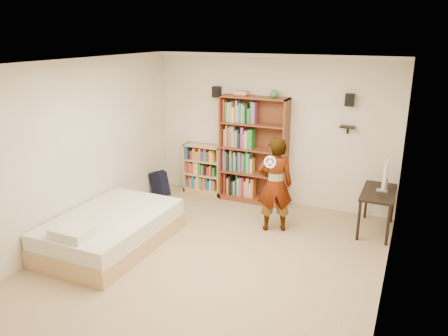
# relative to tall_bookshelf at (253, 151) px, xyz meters

# --- Properties ---
(ground) EXTENTS (4.50, 5.00, 0.01)m
(ground) POSITION_rel_tall_bookshelf_xyz_m (0.27, -2.32, -0.98)
(ground) COLOR tan
(ground) RESTS_ON ground
(room_shell) EXTENTS (4.52, 5.02, 2.71)m
(room_shell) POSITION_rel_tall_bookshelf_xyz_m (0.27, -2.32, 0.78)
(room_shell) COLOR silver
(room_shell) RESTS_ON ground
(crown_molding) EXTENTS (4.50, 5.00, 0.06)m
(crown_molding) POSITION_rel_tall_bookshelf_xyz_m (0.27, -2.32, 1.69)
(crown_molding) COLOR white
(crown_molding) RESTS_ON room_shell
(speaker_left) EXTENTS (0.14, 0.12, 0.20)m
(speaker_left) POSITION_rel_tall_bookshelf_xyz_m (-0.78, 0.08, 1.02)
(speaker_left) COLOR black
(speaker_left) RESTS_ON room_shell
(speaker_right) EXTENTS (0.14, 0.12, 0.20)m
(speaker_right) POSITION_rel_tall_bookshelf_xyz_m (1.62, 0.08, 1.02)
(speaker_right) COLOR black
(speaker_right) RESTS_ON room_shell
(wall_shelf) EXTENTS (0.25, 0.16, 0.02)m
(wall_shelf) POSITION_rel_tall_bookshelf_xyz_m (1.62, 0.09, 0.57)
(wall_shelf) COLOR black
(wall_shelf) RESTS_ON room_shell
(tall_bookshelf) EXTENTS (1.24, 0.36, 1.97)m
(tall_bookshelf) POSITION_rel_tall_bookshelf_xyz_m (0.00, 0.00, 0.00)
(tall_bookshelf) COLOR brown
(tall_bookshelf) RESTS_ON ground
(low_bookshelf) EXTENTS (0.77, 0.29, 0.97)m
(low_bookshelf) POSITION_rel_tall_bookshelf_xyz_m (-1.05, 0.04, -0.50)
(low_bookshelf) COLOR #DAB275
(low_bookshelf) RESTS_ON ground
(computer_desk) EXTENTS (0.49, 0.99, 0.67)m
(computer_desk) POSITION_rel_tall_bookshelf_xyz_m (2.26, -0.41, -0.65)
(computer_desk) COLOR black
(computer_desk) RESTS_ON ground
(imac) EXTENTS (0.17, 0.47, 0.46)m
(imac) POSITION_rel_tall_bookshelf_xyz_m (2.30, -0.37, -0.08)
(imac) COLOR silver
(imac) RESTS_ON computer_desk
(daybed) EXTENTS (1.35, 2.07, 0.61)m
(daybed) POSITION_rel_tall_bookshelf_xyz_m (-1.28, -2.55, -0.68)
(daybed) COLOR silver
(daybed) RESTS_ON ground
(person) EXTENTS (0.66, 0.57, 1.53)m
(person) POSITION_rel_tall_bookshelf_xyz_m (0.75, -1.03, -0.22)
(person) COLOR black
(person) RESTS_ON ground
(wii_wheel) EXTENTS (0.19, 0.07, 0.19)m
(wii_wheel) POSITION_rel_tall_bookshelf_xyz_m (0.75, -1.32, 0.23)
(wii_wheel) COLOR silver
(wii_wheel) RESTS_ON person
(navy_bag) EXTENTS (0.41, 0.32, 0.49)m
(navy_bag) POSITION_rel_tall_bookshelf_xyz_m (-1.74, -0.49, -0.74)
(navy_bag) COLOR black
(navy_bag) RESTS_ON ground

